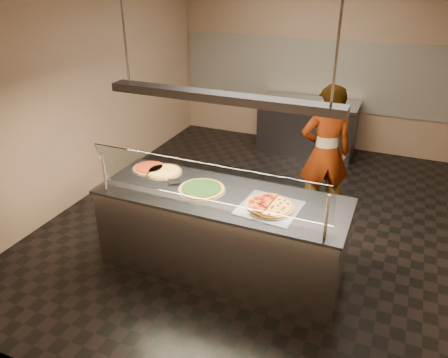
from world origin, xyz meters
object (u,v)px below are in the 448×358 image
at_px(perforated_tray, 269,207).
at_px(pizza_spatula, 169,178).
at_px(sneeze_guard, 207,183).
at_px(pizza_tomato, 149,168).
at_px(pizza_cheese, 164,171).
at_px(worker, 325,153).
at_px(heat_lamp_housing, 221,97).
at_px(pizza_spinach, 202,189).
at_px(prep_table, 307,127).
at_px(serving_counter, 222,233).
at_px(half_pizza_pepperoni, 259,203).
at_px(half_pizza_sausage, 281,208).

bearing_deg(perforated_tray, pizza_spatula, 173.53).
bearing_deg(sneeze_guard, perforated_tray, 27.49).
bearing_deg(pizza_tomato, perforated_tray, -11.48).
distance_m(sneeze_guard, perforated_tray, 0.67).
relative_size(pizza_cheese, pizza_tomato, 1.08).
distance_m(pizza_cheese, worker, 2.08).
height_order(pizza_cheese, pizza_spatula, pizza_spatula).
distance_m(worker, heat_lamp_housing, 2.06).
bearing_deg(pizza_spinach, prep_table, 85.61).
distance_m(sneeze_guard, prep_table, 4.12).
height_order(serving_counter, half_pizza_pepperoni, half_pizza_pepperoni).
height_order(half_pizza_sausage, worker, worker).
height_order(perforated_tray, pizza_cheese, pizza_cheese).
height_order(half_pizza_pepperoni, worker, worker).
distance_m(half_pizza_sausage, heat_lamp_housing, 1.19).
bearing_deg(half_pizza_pepperoni, heat_lamp_housing, 171.37).
bearing_deg(pizza_tomato, heat_lamp_housing, -13.82).
relative_size(half_pizza_pepperoni, pizza_cheese, 1.14).
bearing_deg(pizza_spatula, prep_table, 79.02).
relative_size(pizza_spatula, heat_lamp_housing, 0.12).
xyz_separation_m(pizza_spinach, pizza_cheese, (-0.58, 0.22, -0.00)).
height_order(perforated_tray, half_pizza_pepperoni, half_pizza_pepperoni).
relative_size(half_pizza_sausage, pizza_spinach, 0.95).
xyz_separation_m(pizza_spinach, prep_table, (0.28, 3.69, -0.48)).
relative_size(pizza_spinach, pizza_tomato, 1.30).
bearing_deg(pizza_cheese, sneeze_guard, -35.41).
bearing_deg(pizza_spinach, perforated_tray, -5.83).
distance_m(half_pizza_pepperoni, prep_table, 3.82).
distance_m(half_pizza_pepperoni, pizza_cheese, 1.27).
xyz_separation_m(sneeze_guard, pizza_spatula, (-0.65, 0.41, -0.27)).
distance_m(sneeze_guard, half_pizza_pepperoni, 0.57).
bearing_deg(half_pizza_pepperoni, pizza_tomato, 167.69).
distance_m(pizza_spinach, heat_lamp_housing, 1.03).
xyz_separation_m(sneeze_guard, worker, (0.75, 1.95, -0.33)).
xyz_separation_m(half_pizza_sausage, pizza_spatula, (-1.30, 0.13, 0.00)).
bearing_deg(half_pizza_sausage, prep_table, 98.99).
bearing_deg(prep_table, pizza_spinach, -94.39).
height_order(pizza_tomato, pizza_spatula, pizza_spatula).
bearing_deg(perforated_tray, worker, 82.70).
relative_size(perforated_tray, half_pizza_sausage, 1.26).
xyz_separation_m(pizza_spinach, heat_lamp_housing, (0.23, -0.01, 1.00)).
bearing_deg(perforated_tray, pizza_spinach, 174.17).
distance_m(perforated_tray, prep_table, 3.83).
bearing_deg(perforated_tray, prep_table, 97.29).
xyz_separation_m(sneeze_guard, pizza_tomato, (-1.02, 0.59, -0.28)).
bearing_deg(half_pizza_pepperoni, half_pizza_sausage, 0.02).
bearing_deg(heat_lamp_housing, half_pizza_sausage, -5.65).
bearing_deg(sneeze_guard, pizza_spinach, 122.94).
bearing_deg(pizza_tomato, prep_table, 72.82).
bearing_deg(prep_table, worker, -71.62).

